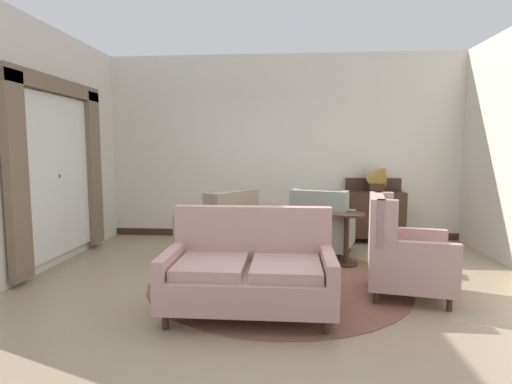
% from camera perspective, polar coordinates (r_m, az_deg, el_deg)
% --- Properties ---
extents(ground, '(8.60, 8.60, 0.00)m').
position_cam_1_polar(ground, '(4.65, 3.11, -13.67)').
color(ground, '#9E896B').
extents(wall_back, '(6.31, 0.08, 3.18)m').
position_cam_1_polar(wall_back, '(7.17, 3.77, 6.27)').
color(wall_back, silver).
rests_on(wall_back, ground).
extents(wall_left, '(0.08, 3.91, 3.18)m').
position_cam_1_polar(wall_left, '(6.10, -26.94, 5.64)').
color(wall_left, silver).
rests_on(wall_left, ground).
extents(baseboard_back, '(6.15, 0.03, 0.12)m').
position_cam_1_polar(baseboard_back, '(7.27, 3.68, -5.90)').
color(baseboard_back, '#382319').
rests_on(baseboard_back, ground).
extents(area_rug, '(3.03, 3.03, 0.01)m').
position_cam_1_polar(area_rug, '(4.93, 3.21, -12.42)').
color(area_rug, brown).
rests_on(area_rug, ground).
extents(window_with_curtains, '(0.12, 2.15, 2.43)m').
position_cam_1_polar(window_with_curtains, '(6.08, -25.91, 3.54)').
color(window_with_curtains, silver).
extents(coffee_table, '(0.86, 0.86, 0.44)m').
position_cam_1_polar(coffee_table, '(4.86, 3.14, -8.36)').
color(coffee_table, '#382319').
rests_on(coffee_table, ground).
extents(porcelain_vase, '(0.14, 0.14, 0.31)m').
position_cam_1_polar(porcelain_vase, '(4.77, 3.60, -6.01)').
color(porcelain_vase, beige).
rests_on(porcelain_vase, coffee_table).
extents(settee, '(1.60, 0.90, 0.99)m').
position_cam_1_polar(settee, '(3.95, -0.92, -11.11)').
color(settee, tan).
rests_on(settee, ground).
extents(armchair_back_corner, '(1.17, 1.17, 1.01)m').
position_cam_1_polar(armchair_back_corner, '(5.67, -5.00, -5.55)').
color(armchair_back_corner, gray).
rests_on(armchair_back_corner, ground).
extents(armchair_near_sideboard, '(0.98, 0.94, 1.08)m').
position_cam_1_polar(armchair_near_sideboard, '(4.64, 19.73, -8.25)').
color(armchair_near_sideboard, tan).
rests_on(armchair_near_sideboard, ground).
extents(armchair_foreground_right, '(1.03, 1.10, 0.99)m').
position_cam_1_polar(armchair_foreground_right, '(6.03, 9.31, -4.98)').
color(armchair_foreground_right, gray).
rests_on(armchair_foreground_right, ground).
extents(side_table, '(0.48, 0.48, 0.72)m').
position_cam_1_polar(side_table, '(5.60, 12.59, -5.80)').
color(side_table, '#382319').
rests_on(side_table, ground).
extents(sideboard, '(0.94, 0.43, 1.07)m').
position_cam_1_polar(sideboard, '(7.11, 16.32, -2.89)').
color(sideboard, '#382319').
rests_on(sideboard, ground).
extents(gramophone, '(0.50, 0.58, 0.56)m').
position_cam_1_polar(gramophone, '(6.96, 17.05, 2.24)').
color(gramophone, '#382319').
rests_on(gramophone, sideboard).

